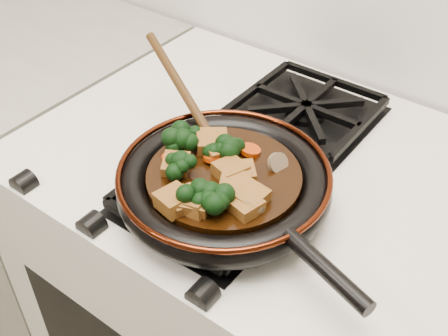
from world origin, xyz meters
The scene contains 33 objects.
stove centered at (0.00, 1.69, 0.45)m, with size 0.76×0.60×0.90m, color white.
burner_grate_front centered at (0.00, 1.55, 0.91)m, with size 0.23×0.23×0.03m, color black, non-canonical shape.
burner_grate_back centered at (0.00, 1.83, 0.91)m, with size 0.23×0.23×0.03m, color black, non-canonical shape.
skillet centered at (0.02, 1.56, 0.94)m, with size 0.42×0.31×0.05m.
braising_sauce centered at (0.02, 1.56, 0.95)m, with size 0.22×0.22×0.02m, color black.
tofu_cube_0 centered at (0.03, 1.48, 0.97)m, with size 0.04×0.04×0.02m, color brown.
tofu_cube_1 centered at (-0.03, 1.60, 0.97)m, with size 0.04×0.05×0.02m, color brown.
tofu_cube_2 centered at (0.05, 1.54, 0.97)m, with size 0.04×0.04×0.02m, color brown.
tofu_cube_3 centered at (0.03, 1.56, 0.97)m, with size 0.04×0.04×0.02m, color brown.
tofu_cube_4 centered at (0.08, 1.54, 0.97)m, with size 0.04×0.05×0.02m, color brown.
tofu_cube_5 centered at (0.09, 1.52, 0.97)m, with size 0.04×0.04×0.02m, color brown.
tofu_cube_6 centered at (0.03, 1.48, 0.97)m, with size 0.04×0.04×0.02m, color brown.
tofu_cube_7 centered at (0.02, 1.48, 0.97)m, with size 0.04×0.04×0.02m, color brown.
tofu_cube_8 centered at (-0.01, 1.59, 0.97)m, with size 0.04×0.04×0.02m, color brown.
tofu_cube_9 centered at (-0.04, 1.53, 0.97)m, with size 0.04×0.04×0.02m, color brown.
tofu_cube_10 centered at (0.01, 1.47, 0.97)m, with size 0.04×0.04×0.02m, color brown.
tofu_cube_11 centered at (0.05, 1.57, 0.97)m, with size 0.04×0.03×0.02m, color brown.
broccoli_floret_0 centered at (0.03, 1.49, 0.97)m, with size 0.06×0.06×0.06m, color black, non-canonical shape.
broccoli_floret_1 centered at (-0.01, 1.58, 0.97)m, with size 0.06×0.06×0.05m, color black, non-canonical shape.
broccoli_floret_2 centered at (0.00, 1.60, 0.97)m, with size 0.06×0.06×0.05m, color black, non-canonical shape.
broccoli_floret_3 centered at (-0.07, 1.59, 0.97)m, with size 0.06×0.06×0.05m, color black, non-canonical shape.
broccoli_floret_4 centered at (0.05, 1.50, 0.97)m, with size 0.06×0.06×0.06m, color black, non-canonical shape.
broccoli_floret_5 centered at (-0.03, 1.52, 0.97)m, with size 0.06×0.06×0.06m, color black, non-canonical shape.
broccoli_floret_6 centered at (0.05, 1.49, 0.97)m, with size 0.06×0.06×0.05m, color black, non-canonical shape.
broccoli_floret_7 centered at (-0.06, 1.57, 0.97)m, with size 0.06×0.06×0.06m, color black, non-canonical shape.
carrot_coin_0 centered at (-0.06, 1.54, 0.96)m, with size 0.03×0.03×0.01m, color #BA3405.
carrot_coin_1 centered at (0.01, 1.57, 0.96)m, with size 0.03×0.03×0.01m, color #BA3405.
carrot_coin_2 centered at (0.02, 1.62, 0.96)m, with size 0.03×0.03×0.01m, color #BA3405.
carrot_coin_3 centered at (-0.01, 1.57, 0.96)m, with size 0.03×0.03×0.01m, color #BA3405.
mushroom_slice_0 centered at (-0.06, 1.58, 0.97)m, with size 0.04×0.04×0.01m, color brown.
mushroom_slice_1 centered at (0.07, 1.62, 0.97)m, with size 0.03×0.03×0.01m, color brown.
mushroom_slice_2 centered at (0.09, 1.53, 0.97)m, with size 0.04×0.04×0.01m, color brown.
wooden_spoon centered at (-0.10, 1.64, 0.98)m, with size 0.15×0.09×0.24m.
Camera 1 is at (0.38, 1.08, 1.48)m, focal length 45.00 mm.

